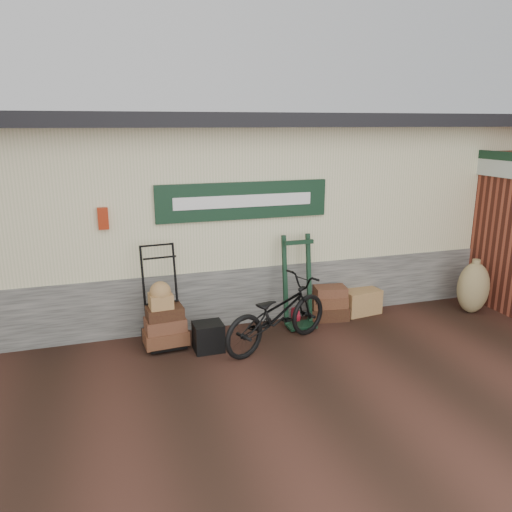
{
  "coord_description": "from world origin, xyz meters",
  "views": [
    {
      "loc": [
        -2.34,
        -6.05,
        3.06
      ],
      "look_at": [
        -0.13,
        0.9,
        1.11
      ],
      "focal_mm": 35.0,
      "sensor_mm": 36.0,
      "label": 1
    }
  ],
  "objects": [
    {
      "name": "brick_outbuilding",
      "position": [
        4.7,
        1.19,
        1.3
      ],
      "size": [
        1.71,
        4.51,
        2.62
      ],
      "color": "maroon",
      "rests_on": "ground"
    },
    {
      "name": "black_trunk",
      "position": [
        -1.04,
        0.22,
        0.2
      ],
      "size": [
        0.4,
        0.35,
        0.4
      ],
      "primitive_type": "cube",
      "rotation": [
        0.0,
        0.0,
        0.01
      ],
      "color": "black",
      "rests_on": "ground"
    },
    {
      "name": "station_building",
      "position": [
        -0.01,
        2.74,
        1.61
      ],
      "size": [
        14.4,
        4.1,
        3.2
      ],
      "color": "#4C4C47",
      "rests_on": "ground"
    },
    {
      "name": "wicker_hamper",
      "position": [
        1.67,
        0.85,
        0.2
      ],
      "size": [
        0.67,
        0.48,
        0.4
      ],
      "primitive_type": "cube",
      "rotation": [
        0.0,
        0.0,
        0.13
      ],
      "color": "olive",
      "rests_on": "ground"
    },
    {
      "name": "green_barrow",
      "position": [
        0.48,
        0.68,
        0.71
      ],
      "size": [
        0.51,
        0.44,
        1.42
      ],
      "primitive_type": null,
      "rotation": [
        0.0,
        0.0,
        -0.01
      ],
      "color": "black",
      "rests_on": "ground"
    },
    {
      "name": "burlap_sack_left",
      "position": [
        3.45,
        0.31,
        0.43
      ],
      "size": [
        0.55,
        0.46,
        0.86
      ],
      "primitive_type": "ellipsoid",
      "rotation": [
        0.0,
        0.0,
        -0.03
      ],
      "color": "olive",
      "rests_on": "ground"
    },
    {
      "name": "bicycle",
      "position": [
        -0.08,
        0.07,
        0.54
      ],
      "size": [
        1.32,
        1.95,
        1.07
      ],
      "primitive_type": "imported",
      "rotation": [
        0.0,
        0.0,
        1.98
      ],
      "color": "black",
      "rests_on": "ground"
    },
    {
      "name": "ground",
      "position": [
        0.0,
        0.0,
        0.0
      ],
      "size": [
        80.0,
        80.0,
        0.0
      ],
      "primitive_type": "plane",
      "color": "black",
      "rests_on": "ground"
    },
    {
      "name": "porter_trolley",
      "position": [
        -1.6,
        0.63,
        0.73
      ],
      "size": [
        0.77,
        0.6,
        1.45
      ],
      "primitive_type": null,
      "rotation": [
        0.0,
        0.0,
        0.07
      ],
      "color": "black",
      "rests_on": "ground"
    },
    {
      "name": "suitcase_stack",
      "position": [
        1.05,
        0.77,
        0.27
      ],
      "size": [
        0.67,
        0.48,
        0.55
      ],
      "primitive_type": null,
      "rotation": [
        0.0,
        0.0,
        -0.16
      ],
      "color": "black",
      "rests_on": "ground"
    }
  ]
}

